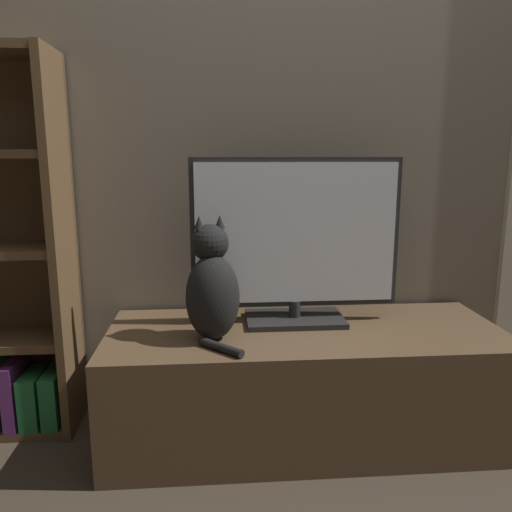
# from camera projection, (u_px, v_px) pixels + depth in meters

# --- Properties ---
(wall_back) EXTENTS (4.80, 0.05, 2.60)m
(wall_back) POSITION_uv_depth(u_px,v_px,m) (295.00, 89.00, 1.96)
(wall_back) COLOR #756B5B
(wall_back) RESTS_ON ground_plane
(tv_stand) EXTENTS (1.44, 0.56, 0.42)m
(tv_stand) POSITION_uv_depth(u_px,v_px,m) (304.00, 382.00, 1.87)
(tv_stand) COLOR brown
(tv_stand) RESTS_ON ground_plane
(tv) EXTENTS (0.78, 0.22, 0.62)m
(tv) POSITION_uv_depth(u_px,v_px,m) (296.00, 242.00, 1.85)
(tv) COLOR black
(tv) RESTS_ON tv_stand
(cat) EXTENTS (0.22, 0.30, 0.43)m
(cat) POSITION_uv_depth(u_px,v_px,m) (212.00, 288.00, 1.70)
(cat) COLOR black
(cat) RESTS_ON tv_stand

